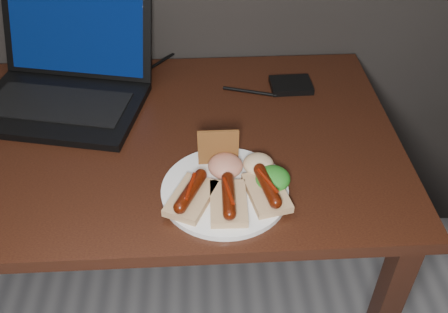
% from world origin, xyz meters
% --- Properties ---
extents(desk, '(1.40, 0.70, 0.75)m').
position_xyz_m(desk, '(0.00, 1.38, 0.66)').
color(desk, '#381A0E').
rests_on(desk, ground).
extents(laptop, '(0.46, 0.43, 0.25)m').
position_xyz_m(laptop, '(-0.08, 1.55, 0.80)').
color(laptop, black).
rests_on(laptop, desk).
extents(hard_drive, '(0.11, 0.08, 0.02)m').
position_xyz_m(hard_drive, '(0.49, 1.56, 0.76)').
color(hard_drive, black).
rests_on(hard_drive, desk).
extents(desk_cables, '(0.86, 0.36, 0.01)m').
position_xyz_m(desk_cables, '(-0.01, 1.56, 0.75)').
color(desk_cables, black).
rests_on(desk_cables, desk).
extents(plate, '(0.31, 0.31, 0.01)m').
position_xyz_m(plate, '(0.29, 1.19, 0.76)').
color(plate, white).
rests_on(plate, desk).
extents(bread_sausage_left, '(0.11, 0.13, 0.04)m').
position_xyz_m(bread_sausage_left, '(0.22, 1.15, 0.78)').
color(bread_sausage_left, '#DFBA83').
rests_on(bread_sausage_left, plate).
extents(bread_sausage_center, '(0.07, 0.12, 0.04)m').
position_xyz_m(bread_sausage_center, '(0.30, 1.14, 0.78)').
color(bread_sausage_center, '#DFBA83').
rests_on(bread_sausage_center, plate).
extents(bread_sausage_right, '(0.09, 0.13, 0.04)m').
position_xyz_m(bread_sausage_right, '(0.37, 1.16, 0.78)').
color(bread_sausage_right, '#DFBA83').
rests_on(bread_sausage_right, plate).
extents(crispbread, '(0.08, 0.01, 0.08)m').
position_xyz_m(crispbread, '(0.28, 1.26, 0.80)').
color(crispbread, brown).
rests_on(crispbread, plate).
extents(salad_greens, '(0.07, 0.07, 0.04)m').
position_xyz_m(salad_greens, '(0.39, 1.19, 0.78)').
color(salad_greens, '#136217').
rests_on(salad_greens, plate).
extents(salsa_mound, '(0.07, 0.07, 0.04)m').
position_xyz_m(salsa_mound, '(0.30, 1.23, 0.78)').
color(salsa_mound, '#A61013').
rests_on(salsa_mound, plate).
extents(coleslaw_mound, '(0.06, 0.06, 0.04)m').
position_xyz_m(coleslaw_mound, '(0.36, 1.23, 0.78)').
color(coleslaw_mound, beige).
rests_on(coleslaw_mound, plate).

